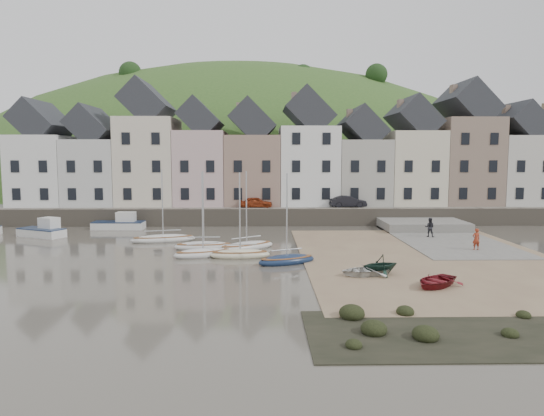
{
  "coord_description": "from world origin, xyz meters",
  "views": [
    {
      "loc": [
        -0.78,
        -34.67,
        7.28
      ],
      "look_at": [
        0.0,
        6.0,
        3.0
      ],
      "focal_mm": 33.07,
      "sensor_mm": 36.0,
      "label": 1
    }
  ],
  "objects_px": {
    "rowboat_green": "(380,264)",
    "person_red": "(476,239)",
    "rowboat_white": "(364,271)",
    "car_left": "(256,202)",
    "sailboat_0": "(163,239)",
    "car_right": "(348,202)",
    "person_dark": "(430,227)",
    "rowboat_red": "(435,281)"
  },
  "relations": [
    {
      "from": "rowboat_white",
      "to": "rowboat_green",
      "type": "relative_size",
      "value": 1.25
    },
    {
      "from": "rowboat_red",
      "to": "person_dark",
      "type": "xyz_separation_m",
      "value": [
        5.23,
        16.64,
        0.58
      ]
    },
    {
      "from": "rowboat_red",
      "to": "person_red",
      "type": "bearing_deg",
      "value": 104.85
    },
    {
      "from": "rowboat_green",
      "to": "person_red",
      "type": "height_order",
      "value": "person_red"
    },
    {
      "from": "rowboat_white",
      "to": "car_left",
      "type": "relative_size",
      "value": 0.84
    },
    {
      "from": "sailboat_0",
      "to": "rowboat_green",
      "type": "distance_m",
      "value": 19.87
    },
    {
      "from": "rowboat_white",
      "to": "person_dark",
      "type": "xyz_separation_m",
      "value": [
        8.64,
        14.0,
        0.6
      ]
    },
    {
      "from": "rowboat_white",
      "to": "car_left",
      "type": "xyz_separation_m",
      "value": [
        -6.81,
        24.67,
        1.83
      ]
    },
    {
      "from": "rowboat_green",
      "to": "person_dark",
      "type": "xyz_separation_m",
      "value": [
        7.61,
        13.71,
        0.28
      ]
    },
    {
      "from": "rowboat_green",
      "to": "rowboat_red",
      "type": "height_order",
      "value": "rowboat_green"
    },
    {
      "from": "rowboat_red",
      "to": "person_red",
      "type": "relative_size",
      "value": 1.91
    },
    {
      "from": "rowboat_green",
      "to": "car_left",
      "type": "relative_size",
      "value": 0.67
    },
    {
      "from": "person_dark",
      "to": "car_right",
      "type": "bearing_deg",
      "value": -40.28
    },
    {
      "from": "sailboat_0",
      "to": "rowboat_white",
      "type": "relative_size",
      "value": 2.15
    },
    {
      "from": "rowboat_white",
      "to": "car_left",
      "type": "distance_m",
      "value": 25.66
    },
    {
      "from": "car_left",
      "to": "person_red",
      "type": "bearing_deg",
      "value": -134.55
    },
    {
      "from": "rowboat_green",
      "to": "rowboat_red",
      "type": "distance_m",
      "value": 3.79
    },
    {
      "from": "rowboat_white",
      "to": "rowboat_green",
      "type": "xyz_separation_m",
      "value": [
        1.03,
        0.29,
        0.31
      ]
    },
    {
      "from": "person_dark",
      "to": "rowboat_green",
      "type": "bearing_deg",
      "value": 83.65
    },
    {
      "from": "person_red",
      "to": "car_right",
      "type": "distance_m",
      "value": 18.3
    },
    {
      "from": "rowboat_green",
      "to": "car_right",
      "type": "height_order",
      "value": "car_right"
    },
    {
      "from": "sailboat_0",
      "to": "car_right",
      "type": "distance_m",
      "value": 21.57
    },
    {
      "from": "sailboat_0",
      "to": "rowboat_white",
      "type": "bearing_deg",
      "value": -40.85
    },
    {
      "from": "sailboat_0",
      "to": "rowboat_red",
      "type": "xyz_separation_m",
      "value": [
        17.98,
        -15.23,
        0.13
      ]
    },
    {
      "from": "person_dark",
      "to": "car_left",
      "type": "bearing_deg",
      "value": -11.91
    },
    {
      "from": "car_right",
      "to": "person_dark",
      "type": "bearing_deg",
      "value": -158.71
    },
    {
      "from": "car_left",
      "to": "car_right",
      "type": "distance_m",
      "value": 10.02
    },
    {
      "from": "person_red",
      "to": "sailboat_0",
      "type": "bearing_deg",
      "value": -17.47
    },
    {
      "from": "rowboat_green",
      "to": "rowboat_red",
      "type": "bearing_deg",
      "value": 19.86
    },
    {
      "from": "sailboat_0",
      "to": "car_right",
      "type": "bearing_deg",
      "value": 34.18
    },
    {
      "from": "sailboat_0",
      "to": "rowboat_green",
      "type": "height_order",
      "value": "sailboat_0"
    },
    {
      "from": "sailboat_0",
      "to": "person_red",
      "type": "distance_m",
      "value": 25.17
    },
    {
      "from": "person_red",
      "to": "rowboat_green",
      "type": "bearing_deg",
      "value": 33.03
    },
    {
      "from": "rowboat_white",
      "to": "person_red",
      "type": "xyz_separation_m",
      "value": [
        10.13,
        7.78,
        0.58
      ]
    },
    {
      "from": "car_right",
      "to": "sailboat_0",
      "type": "bearing_deg",
      "value": 118.45
    },
    {
      "from": "sailboat_0",
      "to": "rowboat_green",
      "type": "xyz_separation_m",
      "value": [
        15.6,
        -12.31,
        0.42
      ]
    },
    {
      "from": "person_red",
      "to": "rowboat_white",
      "type": "bearing_deg",
      "value": 31.1
    },
    {
      "from": "rowboat_green",
      "to": "person_red",
      "type": "xyz_separation_m",
      "value": [
        9.1,
        7.49,
        0.27
      ]
    },
    {
      "from": "person_red",
      "to": "car_right",
      "type": "xyz_separation_m",
      "value": [
        -6.92,
        16.89,
        1.31
      ]
    },
    {
      "from": "rowboat_white",
      "to": "person_red",
      "type": "bearing_deg",
      "value": 116.53
    },
    {
      "from": "rowboat_white",
      "to": "rowboat_green",
      "type": "distance_m",
      "value": 1.12
    },
    {
      "from": "car_right",
      "to": "rowboat_white",
      "type": "bearing_deg",
      "value": 166.87
    }
  ]
}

